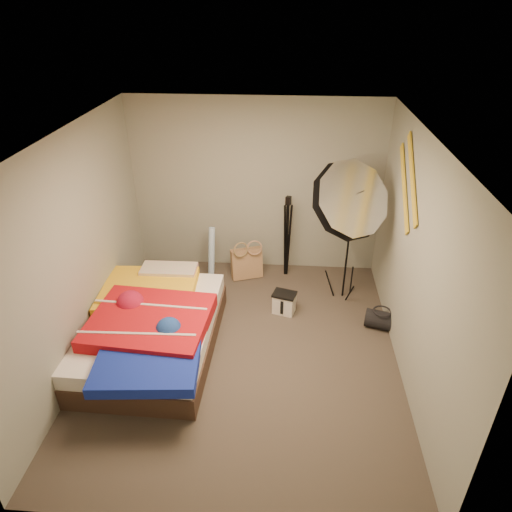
# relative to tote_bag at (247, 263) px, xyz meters

# --- Properties ---
(floor) EXTENTS (4.00, 4.00, 0.00)m
(floor) POSITION_rel_tote_bag_xyz_m (0.11, -1.63, -0.22)
(floor) COLOR #4D4539
(floor) RESTS_ON ground
(ceiling) EXTENTS (4.00, 4.00, 0.00)m
(ceiling) POSITION_rel_tote_bag_xyz_m (0.11, -1.63, 2.28)
(ceiling) COLOR silver
(ceiling) RESTS_ON wall_back
(wall_back) EXTENTS (3.50, 0.00, 3.50)m
(wall_back) POSITION_rel_tote_bag_xyz_m (0.11, 0.37, 1.03)
(wall_back) COLOR gray
(wall_back) RESTS_ON floor
(wall_front) EXTENTS (3.50, 0.00, 3.50)m
(wall_front) POSITION_rel_tote_bag_xyz_m (0.11, -3.63, 1.03)
(wall_front) COLOR gray
(wall_front) RESTS_ON floor
(wall_left) EXTENTS (0.00, 4.00, 4.00)m
(wall_left) POSITION_rel_tote_bag_xyz_m (-1.64, -1.63, 1.03)
(wall_left) COLOR gray
(wall_left) RESTS_ON floor
(wall_right) EXTENTS (0.00, 4.00, 4.00)m
(wall_right) POSITION_rel_tote_bag_xyz_m (1.86, -1.63, 1.03)
(wall_right) COLOR gray
(wall_right) RESTS_ON floor
(tote_bag) EXTENTS (0.49, 0.33, 0.46)m
(tote_bag) POSITION_rel_tote_bag_xyz_m (0.00, 0.00, 0.00)
(tote_bag) COLOR tan
(tote_bag) RESTS_ON floor
(wrapping_roll) EXTENTS (0.13, 0.24, 0.79)m
(wrapping_roll) POSITION_rel_tote_bag_xyz_m (-0.50, -0.06, 0.17)
(wrapping_roll) COLOR #66A6E1
(wrapping_roll) RESTS_ON floor
(camera_case) EXTENTS (0.31, 0.26, 0.27)m
(camera_case) POSITION_rel_tote_bag_xyz_m (0.56, -0.82, -0.09)
(camera_case) COLOR white
(camera_case) RESTS_ON floor
(duffel_bag) EXTENTS (0.42, 0.32, 0.23)m
(duffel_bag) POSITION_rel_tote_bag_xyz_m (1.76, -1.05, -0.11)
(duffel_bag) COLOR black
(duffel_bag) RESTS_ON floor
(wall_stripe_upper) EXTENTS (0.02, 0.91, 0.78)m
(wall_stripe_upper) POSITION_rel_tote_bag_xyz_m (1.84, -1.03, 1.73)
(wall_stripe_upper) COLOR gold
(wall_stripe_upper) RESTS_ON wall_right
(wall_stripe_lower) EXTENTS (0.02, 0.91, 0.78)m
(wall_stripe_lower) POSITION_rel_tote_bag_xyz_m (1.84, -0.78, 1.53)
(wall_stripe_lower) COLOR gold
(wall_stripe_lower) RESTS_ON wall_right
(bed) EXTENTS (1.44, 2.21, 0.59)m
(bed) POSITION_rel_tote_bag_xyz_m (-0.94, -1.64, 0.07)
(bed) COLOR #432E23
(bed) RESTS_ON floor
(photo_umbrella) EXTENTS (1.01, 1.09, 2.07)m
(photo_umbrella) POSITION_rel_tote_bag_xyz_m (1.27, -0.58, 1.26)
(photo_umbrella) COLOR black
(photo_umbrella) RESTS_ON floor
(camera_tripod) EXTENTS (0.09, 0.09, 1.23)m
(camera_tripod) POSITION_rel_tote_bag_xyz_m (0.57, 0.12, 0.48)
(camera_tripod) COLOR black
(camera_tripod) RESTS_ON floor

